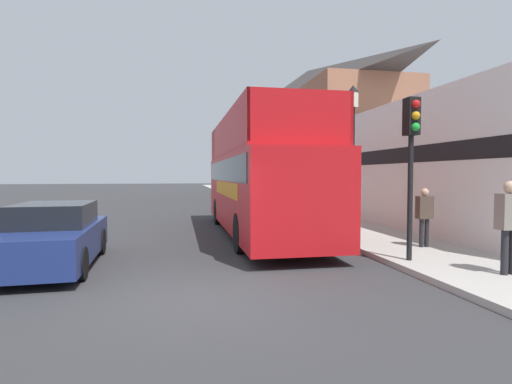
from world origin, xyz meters
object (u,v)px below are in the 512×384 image
(lamp_post_nearest, at_px, (353,133))
(pedestrian_nearest, at_px, (510,218))
(tour_bus, at_px, (258,183))
(traffic_signal, at_px, (412,142))
(lamp_post_second, at_px, (282,145))
(parked_car_far_side, at_px, (54,237))
(lamp_post_third, at_px, (253,154))
(pedestrian_second, at_px, (424,212))
(parked_car_ahead_of_bus, at_px, (246,200))

(lamp_post_nearest, bearing_deg, pedestrian_nearest, -76.27)
(tour_bus, relative_size, lamp_post_nearest, 2.29)
(traffic_signal, relative_size, lamp_post_second, 0.73)
(pedestrian_nearest, relative_size, lamp_post_second, 0.36)
(parked_car_far_side, height_order, pedestrian_nearest, pedestrian_nearest)
(pedestrian_nearest, distance_m, lamp_post_second, 13.31)
(lamp_post_nearest, distance_m, lamp_post_third, 16.67)
(pedestrian_nearest, bearing_deg, lamp_post_nearest, 103.73)
(lamp_post_third, bearing_deg, lamp_post_nearest, -90.24)
(pedestrian_second, xyz_separation_m, traffic_signal, (-1.36, -1.47, 1.76))
(parked_car_far_side, bearing_deg, parked_car_ahead_of_bus, -121.31)
(traffic_signal, bearing_deg, pedestrian_nearest, -53.35)
(parked_car_far_side, distance_m, lamp_post_second, 13.13)
(tour_bus, relative_size, parked_car_ahead_of_bus, 2.53)
(traffic_signal, xyz_separation_m, lamp_post_second, (0.01, 11.48, 0.76))
(lamp_post_third, bearing_deg, pedestrian_second, -86.02)
(parked_car_far_side, height_order, traffic_signal, traffic_signal)
(tour_bus, height_order, pedestrian_second, tour_bus)
(parked_car_ahead_of_bus, height_order, lamp_post_third, lamp_post_third)
(pedestrian_nearest, bearing_deg, lamp_post_third, 92.90)
(pedestrian_second, height_order, lamp_post_third, lamp_post_third)
(traffic_signal, distance_m, lamp_post_second, 11.51)
(parked_car_far_side, relative_size, lamp_post_nearest, 0.96)
(parked_car_ahead_of_bus, distance_m, lamp_post_third, 7.44)
(lamp_post_nearest, bearing_deg, parked_car_ahead_of_bus, 99.00)
(parked_car_far_side, distance_m, pedestrian_nearest, 9.70)
(parked_car_ahead_of_bus, xyz_separation_m, lamp_post_third, (1.66, 6.64, 2.91))
(tour_bus, relative_size, lamp_post_second, 2.10)
(parked_car_far_side, relative_size, pedestrian_second, 2.80)
(traffic_signal, bearing_deg, lamp_post_nearest, 89.80)
(lamp_post_third, bearing_deg, parked_car_ahead_of_bus, -104.00)
(pedestrian_nearest, xyz_separation_m, lamp_post_third, (-1.08, 21.38, 2.37))
(pedestrian_second, relative_size, traffic_signal, 0.43)
(pedestrian_nearest, bearing_deg, tour_bus, 116.78)
(parked_car_ahead_of_bus, distance_m, pedestrian_second, 12.07)
(parked_car_ahead_of_bus, distance_m, lamp_post_nearest, 10.49)
(pedestrian_second, bearing_deg, lamp_post_nearest, 128.73)
(tour_bus, xyz_separation_m, traffic_signal, (2.43, -5.56, 1.06))
(parked_car_far_side, height_order, lamp_post_third, lamp_post_third)
(parked_car_ahead_of_bus, distance_m, traffic_signal, 13.44)
(pedestrian_nearest, xyz_separation_m, traffic_signal, (-1.16, 1.56, 1.61))
(traffic_signal, height_order, lamp_post_second, lamp_post_second)
(parked_car_far_side, distance_m, lamp_post_nearest, 8.62)
(parked_car_far_side, relative_size, traffic_signal, 1.21)
(lamp_post_nearest, bearing_deg, traffic_signal, -90.20)
(tour_bus, distance_m, lamp_post_third, 14.59)
(parked_car_far_side, height_order, lamp_post_nearest, lamp_post_nearest)
(pedestrian_nearest, height_order, pedestrian_second, pedestrian_nearest)
(lamp_post_second, bearing_deg, lamp_post_nearest, -90.02)
(parked_car_far_side, bearing_deg, tour_bus, -146.49)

